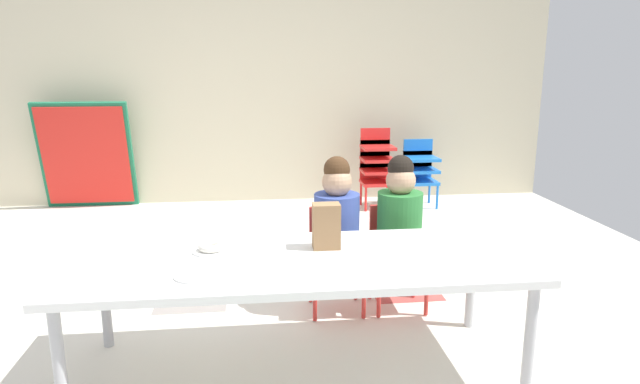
% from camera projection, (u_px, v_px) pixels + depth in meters
% --- Properties ---
extents(ground_plane, '(6.19, 5.18, 0.02)m').
position_uv_depth(ground_plane, '(265.00, 297.00, 3.46)').
color(ground_plane, silver).
extents(back_wall, '(6.19, 0.10, 2.71)m').
position_uv_depth(back_wall, '(258.00, 72.00, 5.67)').
color(back_wall, beige).
rests_on(back_wall, ground_plane).
extents(craft_table, '(2.10, 0.78, 0.56)m').
position_uv_depth(craft_table, '(299.00, 266.00, 2.51)').
color(craft_table, white).
rests_on(craft_table, ground_plane).
extents(seated_child_near_camera, '(0.32, 0.31, 0.92)m').
position_uv_depth(seated_child_near_camera, '(337.00, 220.00, 3.13)').
color(seated_child_near_camera, red).
rests_on(seated_child_near_camera, ground_plane).
extents(seated_child_middle_seat, '(0.32, 0.31, 0.92)m').
position_uv_depth(seated_child_middle_seat, '(399.00, 218.00, 3.17)').
color(seated_child_middle_seat, red).
rests_on(seated_child_middle_seat, ground_plane).
extents(kid_chair_red_stack, '(0.32, 0.30, 0.80)m').
position_uv_depth(kid_chair_red_stack, '(377.00, 163.00, 5.54)').
color(kid_chair_red_stack, red).
rests_on(kid_chair_red_stack, ground_plane).
extents(kid_chair_blue_stack, '(0.32, 0.30, 0.68)m').
position_uv_depth(kid_chair_blue_stack, '(420.00, 168.00, 5.60)').
color(kid_chair_blue_stack, blue).
rests_on(kid_chair_blue_stack, ground_plane).
extents(folded_activity_table, '(0.90, 0.29, 1.09)m').
position_uv_depth(folded_activity_table, '(86.00, 156.00, 5.47)').
color(folded_activity_table, '#19724C').
rests_on(folded_activity_table, ground_plane).
extents(paper_bag_brown, '(0.13, 0.09, 0.22)m').
position_uv_depth(paper_bag_brown, '(326.00, 226.00, 2.62)').
color(paper_bag_brown, '#9E754C').
rests_on(paper_bag_brown, craft_table).
extents(paper_plate_near_edge, '(0.18, 0.18, 0.01)m').
position_uv_depth(paper_plate_near_edge, '(212.00, 251.00, 2.59)').
color(paper_plate_near_edge, white).
rests_on(paper_plate_near_edge, craft_table).
extents(paper_plate_center_table, '(0.18, 0.18, 0.01)m').
position_uv_depth(paper_plate_center_table, '(195.00, 275.00, 2.29)').
color(paper_plate_center_table, white).
rests_on(paper_plate_center_table, craft_table).
extents(donut_powdered_on_plate, '(0.12, 0.12, 0.04)m').
position_uv_depth(donut_powdered_on_plate, '(211.00, 246.00, 2.58)').
color(donut_powdered_on_plate, white).
rests_on(donut_powdered_on_plate, craft_table).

